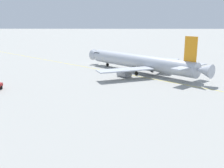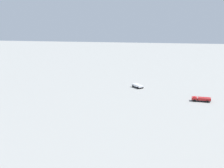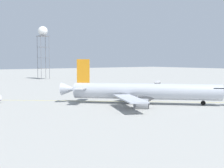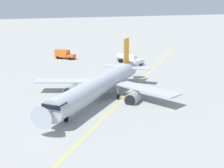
{
  "view_description": "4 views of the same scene",
  "coord_description": "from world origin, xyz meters",
  "px_view_note": "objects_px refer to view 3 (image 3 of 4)",
  "views": [
    {
      "loc": [
        8.9,
        73.26,
        14.99
      ],
      "look_at": [
        9.35,
        42.22,
        7.28
      ],
      "focal_mm": 43.06,
      "sensor_mm": 36.0,
      "label": 1
    },
    {
      "loc": [
        -49.99,
        28.76,
        23.33
      ],
      "look_at": [
        9.35,
        42.22,
        9.87
      ],
      "focal_mm": 43.48,
      "sensor_mm": 36.0,
      "label": 2
    },
    {
      "loc": [
        -47.33,
        -52.99,
        10.53
      ],
      "look_at": [
        4.18,
        15.7,
        3.74
      ],
      "focal_mm": 48.26,
      "sensor_mm": 36.0,
      "label": 3
    },
    {
      "loc": [
        60.97,
        -23.3,
        19.63
      ],
      "look_at": [
        6.05,
        0.64,
        4.09
      ],
      "focal_mm": 52.21,
      "sensor_mm": 36.0,
      "label": 4
    }
  ],
  "objects_px": {
    "ops_pickup_truck": "(173,87)",
    "radar_tower": "(43,34)",
    "airliner_main": "(144,92)",
    "pushback_tug_truck": "(158,82)"
  },
  "relations": [
    {
      "from": "ops_pickup_truck",
      "to": "radar_tower",
      "type": "distance_m",
      "value": 89.88
    },
    {
      "from": "ops_pickup_truck",
      "to": "pushback_tug_truck",
      "type": "relative_size",
      "value": 1.17
    },
    {
      "from": "radar_tower",
      "to": "pushback_tug_truck",
      "type": "bearing_deg",
      "value": -68.5
    },
    {
      "from": "ops_pickup_truck",
      "to": "pushback_tug_truck",
      "type": "xyz_separation_m",
      "value": [
        14.1,
        21.58,
        -0.01
      ]
    },
    {
      "from": "airliner_main",
      "to": "ops_pickup_truck",
      "type": "distance_m",
      "value": 38.24
    },
    {
      "from": "airliner_main",
      "to": "ops_pickup_truck",
      "type": "xyz_separation_m",
      "value": [
        32.66,
        19.79,
        -2.04
      ]
    },
    {
      "from": "airliner_main",
      "to": "pushback_tug_truck",
      "type": "height_order",
      "value": "airliner_main"
    },
    {
      "from": "airliner_main",
      "to": "radar_tower",
      "type": "relative_size",
      "value": 1.09
    },
    {
      "from": "ops_pickup_truck",
      "to": "radar_tower",
      "type": "bearing_deg",
      "value": 10.02
    },
    {
      "from": "airliner_main",
      "to": "ops_pickup_truck",
      "type": "height_order",
      "value": "airliner_main"
    }
  ]
}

